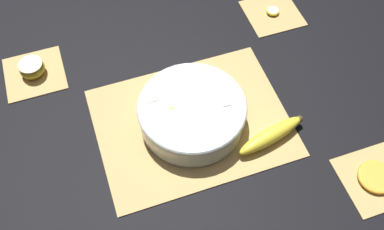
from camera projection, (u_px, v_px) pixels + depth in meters
ground_plane at (192, 123)px, 1.10m from camera, size 6.00×6.00×0.00m
bamboo_mat_center at (192, 122)px, 1.10m from camera, size 0.46×0.35×0.01m
coaster_mat_near_left at (272, 13)px, 1.30m from camera, size 0.15×0.15×0.01m
coaster_mat_near_right at (34, 73)px, 1.18m from camera, size 0.15×0.15×0.01m
coaster_mat_far_left at (375, 179)px, 1.01m from camera, size 0.15×0.15×0.01m
fruit_salad_bowl at (192, 112)px, 1.06m from camera, size 0.26×0.26×0.07m
whole_banana at (272, 135)px, 1.05m from camera, size 0.18×0.08×0.04m
apple_half at (32, 68)px, 1.16m from camera, size 0.07×0.07×0.04m
orange_slice_whole at (376, 177)px, 1.01m from camera, size 0.08×0.08×0.01m
banana_coin_single at (273, 11)px, 1.29m from camera, size 0.04×0.04×0.01m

